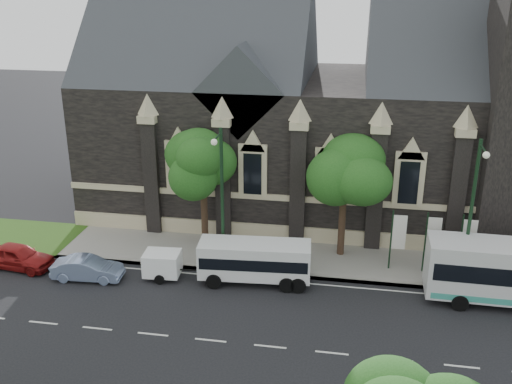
% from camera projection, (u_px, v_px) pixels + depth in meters
% --- Properties ---
extents(ground, '(160.00, 160.00, 0.00)m').
position_uv_depth(ground, '(270.00, 347.00, 28.23)').
color(ground, black).
rests_on(ground, ground).
extents(sidewalk, '(80.00, 5.00, 0.15)m').
position_uv_depth(sidewalk, '(292.00, 258.00, 36.97)').
color(sidewalk, gray).
rests_on(sidewalk, ground).
extents(museum, '(40.00, 17.70, 29.90)m').
position_uv_depth(museum, '(379.00, 106.00, 41.88)').
color(museum, black).
rests_on(museum, ground).
extents(tree_walk_right, '(4.08, 4.08, 7.80)m').
position_uv_depth(tree_walk_right, '(348.00, 170.00, 35.56)').
color(tree_walk_right, black).
rests_on(tree_walk_right, ground).
extents(tree_walk_left, '(3.91, 3.91, 7.64)m').
position_uv_depth(tree_walk_left, '(207.00, 163.00, 37.03)').
color(tree_walk_left, black).
rests_on(tree_walk_left, ground).
extents(street_lamp_near, '(0.36, 1.88, 9.00)m').
position_uv_depth(street_lamp_near, '(472.00, 209.00, 31.38)').
color(street_lamp_near, black).
rests_on(street_lamp_near, ground).
extents(street_lamp_mid, '(0.36, 1.88, 9.00)m').
position_uv_depth(street_lamp_mid, '(221.00, 194.00, 33.63)').
color(street_lamp_mid, black).
rests_on(street_lamp_mid, ground).
extents(banner_flag_left, '(0.90, 0.10, 4.00)m').
position_uv_depth(banner_flag_left, '(396.00, 235.00, 34.69)').
color(banner_flag_left, black).
rests_on(banner_flag_left, ground).
extents(banner_flag_center, '(0.90, 0.10, 4.00)m').
position_uv_depth(banner_flag_center, '(431.00, 238.00, 34.37)').
color(banner_flag_center, black).
rests_on(banner_flag_center, ground).
extents(banner_flag_right, '(0.90, 0.10, 4.00)m').
position_uv_depth(banner_flag_right, '(466.00, 240.00, 34.05)').
color(banner_flag_right, black).
rests_on(banner_flag_right, ground).
extents(shuttle_bus, '(6.63, 2.74, 2.51)m').
position_uv_depth(shuttle_bus, '(255.00, 260.00, 33.74)').
color(shuttle_bus, silver).
rests_on(shuttle_bus, ground).
extents(box_trailer, '(3.11, 1.83, 1.64)m').
position_uv_depth(box_trailer, '(162.00, 264.00, 34.41)').
color(box_trailer, white).
rests_on(box_trailer, ground).
extents(sedan, '(4.28, 1.75, 1.38)m').
position_uv_depth(sedan, '(88.00, 269.00, 34.32)').
color(sedan, '#8092B9').
rests_on(sedan, ground).
extents(car_far_red, '(4.69, 2.35, 1.53)m').
position_uv_depth(car_far_red, '(18.00, 256.00, 35.64)').
color(car_far_red, maroon).
rests_on(car_far_red, ground).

